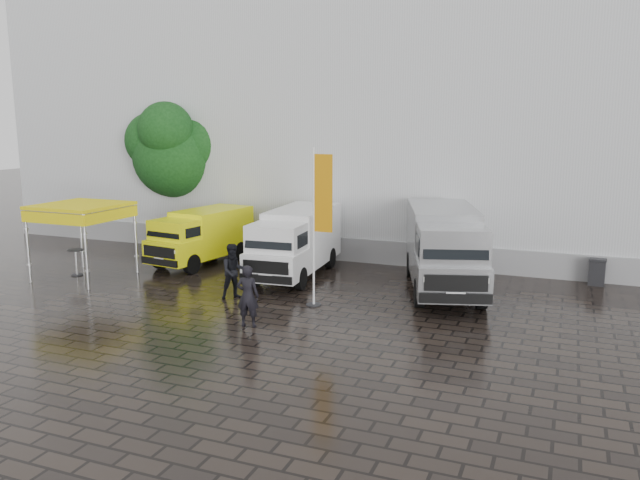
# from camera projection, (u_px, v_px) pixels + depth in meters

# --- Properties ---
(ground) EXTENTS (120.00, 120.00, 0.00)m
(ground) POSITION_uv_depth(u_px,v_px,m) (311.00, 318.00, 18.85)
(ground) COLOR black
(ground) RESTS_ON ground
(exhibition_hall) EXTENTS (44.00, 16.00, 12.00)m
(exhibition_hall) POSITION_uv_depth(u_px,v_px,m) (469.00, 119.00, 31.60)
(exhibition_hall) COLOR silver
(exhibition_hall) RESTS_ON ground
(hall_plinth) EXTENTS (44.00, 0.15, 1.00)m
(hall_plinth) POSITION_uv_depth(u_px,v_px,m) (432.00, 256.00, 25.28)
(hall_plinth) COLOR gray
(hall_plinth) RESTS_ON ground
(van_yellow) EXTENTS (2.54, 5.06, 2.24)m
(van_yellow) POSITION_uv_depth(u_px,v_px,m) (201.00, 238.00, 25.94)
(van_yellow) COLOR #F2F40C
(van_yellow) RESTS_ON ground
(van_white) EXTENTS (2.36, 5.97, 2.53)m
(van_white) POSITION_uv_depth(u_px,v_px,m) (295.00, 244.00, 23.86)
(van_white) COLOR white
(van_white) RESTS_ON ground
(van_silver) EXTENTS (4.08, 7.00, 2.88)m
(van_silver) POSITION_uv_depth(u_px,v_px,m) (444.00, 250.00, 21.75)
(van_silver) COLOR #A0A1A4
(van_silver) RESTS_ON ground
(canopy_tent) EXTENTS (2.92, 2.92, 2.84)m
(canopy_tent) POSITION_uv_depth(u_px,v_px,m) (80.00, 209.00, 23.34)
(canopy_tent) COLOR silver
(canopy_tent) RESTS_ON ground
(flagpole) EXTENTS (0.88, 0.50, 5.08)m
(flagpole) POSITION_uv_depth(u_px,v_px,m) (319.00, 219.00, 19.61)
(flagpole) COLOR black
(flagpole) RESTS_ON ground
(tree) EXTENTS (3.92, 4.02, 7.04)m
(tree) POSITION_uv_depth(u_px,v_px,m) (174.00, 151.00, 29.61)
(tree) COLOR black
(tree) RESTS_ON ground
(cocktail_table) EXTENTS (0.60, 0.60, 1.02)m
(cocktail_table) POSITION_uv_depth(u_px,v_px,m) (76.00, 262.00, 24.08)
(cocktail_table) COLOR black
(cocktail_table) RESTS_ON ground
(wheelie_bin) EXTENTS (0.63, 0.63, 0.97)m
(wheelie_bin) POSITION_uv_depth(u_px,v_px,m) (597.00, 272.00, 22.68)
(wheelie_bin) COLOR black
(wheelie_bin) RESTS_ON ground
(person_front) EXTENTS (0.73, 0.55, 1.82)m
(person_front) POSITION_uv_depth(u_px,v_px,m) (248.00, 296.00, 17.95)
(person_front) COLOR black
(person_front) RESTS_ON ground
(person_tent) EXTENTS (1.14, 1.14, 1.86)m
(person_tent) POSITION_uv_depth(u_px,v_px,m) (234.00, 271.00, 20.85)
(person_tent) COLOR black
(person_tent) RESTS_ON ground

